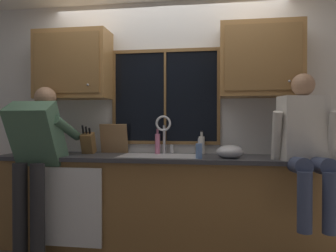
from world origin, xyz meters
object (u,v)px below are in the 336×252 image
(person_sitting_on_counter, at_px, (306,140))
(bottle_green_glass, at_px, (158,143))
(cutting_board, at_px, (114,139))
(soap_dispenser, at_px, (199,151))
(person_standing, at_px, (36,152))
(mixing_bowl, at_px, (230,152))
(bottle_tall_clear, at_px, (202,145))
(knife_block, at_px, (88,143))

(person_sitting_on_counter, xyz_separation_m, bottle_green_glass, (-1.36, 0.46, -0.07))
(cutting_board, distance_m, soap_dispenser, 1.03)
(person_standing, xyz_separation_m, cutting_board, (0.58, 0.56, 0.10))
(mixing_bowl, height_order, soap_dispenser, soap_dispenser)
(cutting_board, distance_m, bottle_tall_clear, 0.95)
(person_sitting_on_counter, distance_m, cutting_board, 1.91)
(soap_dispenser, xyz_separation_m, bottle_green_glass, (-0.46, 0.39, 0.04))
(cutting_board, height_order, soap_dispenser, cutting_board)
(knife_block, distance_m, cutting_board, 0.27)
(knife_block, xyz_separation_m, bottle_green_glass, (0.73, 0.09, 0.00))
(mixing_bowl, bearing_deg, cutting_board, 165.33)
(person_standing, height_order, bottle_green_glass, person_standing)
(knife_block, distance_m, mixing_bowl, 1.48)
(person_standing, xyz_separation_m, knife_block, (0.34, 0.44, 0.05))
(person_sitting_on_counter, xyz_separation_m, mixing_bowl, (-0.63, 0.17, -0.13))
(soap_dispenser, bearing_deg, bottle_tall_clear, 89.60)
(mixing_bowl, height_order, bottle_tall_clear, bottle_tall_clear)
(person_sitting_on_counter, distance_m, bottle_green_glass, 1.44)
(person_standing, bearing_deg, bottle_green_glass, 26.44)
(bottle_tall_clear, bearing_deg, mixing_bowl, -49.35)
(mixing_bowl, relative_size, bottle_tall_clear, 1.04)
(mixing_bowl, relative_size, bottle_green_glass, 0.92)
(bottle_tall_clear, bearing_deg, person_sitting_on_counter, -28.48)
(knife_block, height_order, mixing_bowl, knife_block)
(person_standing, relative_size, mixing_bowl, 6.37)
(person_sitting_on_counter, height_order, cutting_board, person_sitting_on_counter)
(knife_block, bearing_deg, person_standing, -127.82)
(person_sitting_on_counter, bearing_deg, bottle_tall_clear, 151.52)
(person_standing, bearing_deg, cutting_board, 43.82)
(mixing_bowl, bearing_deg, bottle_tall_clear, 130.65)
(mixing_bowl, relative_size, soap_dispenser, 1.30)
(cutting_board, relative_size, bottle_tall_clear, 1.31)
(cutting_board, distance_m, bottle_green_glass, 0.49)
(knife_block, bearing_deg, cutting_board, 26.47)
(person_sitting_on_counter, distance_m, knife_block, 2.12)
(mixing_bowl, bearing_deg, bottle_green_glass, 158.37)
(bottle_tall_clear, bearing_deg, bottle_green_glass, -176.17)
(bottle_green_glass, distance_m, bottle_tall_clear, 0.46)
(soap_dispenser, bearing_deg, person_standing, -174.73)
(bottle_tall_clear, bearing_deg, person_standing, -159.82)
(person_standing, relative_size, cutting_board, 5.05)
(person_sitting_on_counter, height_order, bottle_tall_clear, person_sitting_on_counter)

